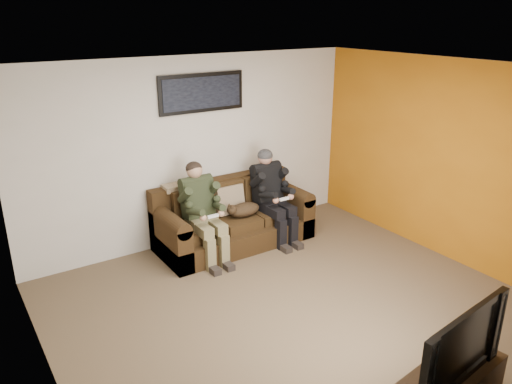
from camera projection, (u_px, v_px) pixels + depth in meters
floor at (292, 307)px, 5.60m from camera, size 5.00×5.00×0.00m
ceiling at (299, 70)px, 4.72m from camera, size 5.00×5.00×0.00m
wall_back at (196, 151)px, 6.92m from camera, size 5.00×0.00×5.00m
wall_front at (497, 296)px, 3.40m from camera, size 5.00×0.00×5.00m
wall_left at (39, 262)px, 3.86m from camera, size 0.00×4.50×4.50m
wall_right at (448, 161)px, 6.46m from camera, size 0.00×4.50×4.50m
accent_wall_right at (448, 161)px, 6.45m from camera, size 0.00×4.50×4.50m
sofa at (232, 220)px, 7.08m from camera, size 2.17×0.94×0.89m
throw_pillow at (230, 200)px, 7.01m from camera, size 0.41×0.20×0.41m
throw_blanket at (179, 186)px, 6.77m from camera, size 0.44×0.22×0.08m
person_left at (202, 207)px, 6.52m from camera, size 0.51×0.87×1.29m
person_right at (271, 190)px, 7.10m from camera, size 0.51×0.86×1.30m
cat at (243, 210)px, 6.92m from camera, size 0.66×0.26×0.24m
framed_poster at (202, 93)px, 6.68m from camera, size 1.25×0.05×0.52m
television at (450, 342)px, 3.84m from camera, size 1.14×0.28×0.65m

